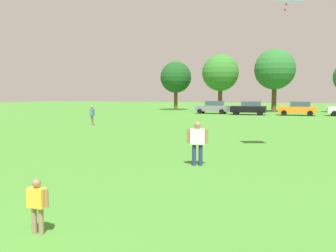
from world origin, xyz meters
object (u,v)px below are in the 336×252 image
tree_left (220,73)px  tree_far_left (176,77)px  adult_bystander (197,140)px  tree_center_left (275,69)px  child_kite_flyer (37,201)px  parked_car_orange_2 (298,108)px  parked_car_gray_0 (213,107)px  parked_car_black_1 (249,108)px  bystander_near_trees (92,114)px

tree_left → tree_far_left: bearing=163.4°
adult_bystander → tree_center_left: (0.48, 41.62, 5.17)m
child_kite_flyer → tree_center_left: size_ratio=0.11×
adult_bystander → tree_center_left: bearing=-104.4°
parked_car_orange_2 → parked_car_gray_0: bearing=-4.3°
parked_car_black_1 → parked_car_orange_2: (5.73, 0.53, 0.00)m
adult_bystander → parked_car_gray_0: 35.06m
parked_car_black_1 → tree_far_left: size_ratio=0.55×
child_kite_flyer → tree_center_left: bearing=87.9°
parked_car_orange_2 → tree_far_left: (-18.71, 9.74, 4.44)m
bystander_near_trees → tree_center_left: size_ratio=0.18×
tree_left → tree_center_left: bearing=4.6°
parked_car_black_1 → tree_far_left: 17.14m
adult_bystander → tree_left: tree_left is taller
parked_car_black_1 → tree_center_left: 10.37m
tree_far_left → tree_center_left: bearing=-6.2°
adult_bystander → tree_left: (-7.27, 41.00, 4.80)m
parked_car_orange_2 → tree_center_left: size_ratio=0.48×
bystander_near_trees → parked_car_gray_0: bearing=-30.4°
parked_car_black_1 → bystander_near_trees: bearing=61.8°
tree_left → parked_car_black_1: bearing=-56.8°
adult_bystander → parked_car_black_1: 33.10m
adult_bystander → tree_left: size_ratio=0.19×
adult_bystander → bystander_near_trees: 18.42m
child_kite_flyer → parked_car_orange_2: 40.94m
child_kite_flyer → tree_left: (-6.13, 48.08, 5.12)m
tree_far_left → parked_car_orange_2: bearing=-27.5°
adult_bystander → parked_car_gray_0: parked_car_gray_0 is taller
child_kite_flyer → tree_far_left: bearing=105.3°
child_kite_flyer → tree_far_left: tree_far_left is taller
parked_car_gray_0 → adult_bystander: bearing=101.4°
adult_bystander → parked_car_black_1: size_ratio=0.37×
adult_bystander → tree_left: 41.91m
parked_car_orange_2 → tree_left: bearing=-34.2°
parked_car_black_1 → tree_center_left: size_ratio=0.48×
parked_car_black_1 → tree_center_left: tree_center_left is taller
child_kite_flyer → parked_car_orange_2: size_ratio=0.24×
bystander_near_trees → parked_car_orange_2: parked_car_orange_2 is taller
tree_far_left → tree_left: 8.12m
parked_car_gray_0 → tree_center_left: 11.62m
tree_far_left → tree_center_left: (15.52, -1.69, 0.81)m
bystander_near_trees → tree_far_left: tree_far_left is taller
parked_car_orange_2 → tree_far_left: size_ratio=0.55×
child_kite_flyer → parked_car_gray_0: bearing=97.8°
parked_car_gray_0 → tree_far_left: tree_far_left is taller
parked_car_black_1 → tree_left: size_ratio=0.51×
tree_far_left → bystander_near_trees: bearing=-85.2°
parked_car_black_1 → adult_bystander: bearing=93.6°
parked_car_orange_2 → child_kite_flyer: bearing=83.3°
adult_bystander → parked_car_orange_2: (3.67, 33.57, -0.08)m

